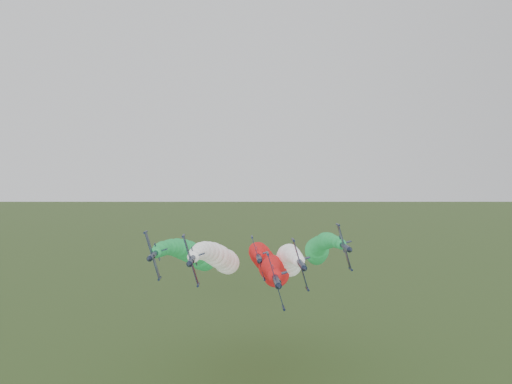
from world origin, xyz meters
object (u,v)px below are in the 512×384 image
at_px(jet_lead, 273,270).
at_px(jet_outer_right, 318,249).
at_px(jet_trail, 262,256).
at_px(jet_inner_left, 219,258).
at_px(jet_outer_left, 193,255).
at_px(jet_inner_right, 289,260).

bearing_deg(jet_lead, jet_outer_right, 50.40).
relative_size(jet_outer_right, jet_trail, 1.00).
bearing_deg(jet_inner_left, jet_outer_left, 143.74).
bearing_deg(jet_outer_right, jet_inner_right, -134.27).
bearing_deg(jet_inner_right, jet_outer_right, 45.73).
distance_m(jet_inner_left, jet_outer_left, 9.09).
bearing_deg(jet_inner_right, jet_inner_left, 177.98).
distance_m(jet_inner_right, jet_outer_left, 26.79).
xyz_separation_m(jet_outer_left, jet_trail, (19.40, 7.89, -1.86)).
distance_m(jet_lead, jet_inner_left, 16.31).
bearing_deg(jet_outer_left, jet_trail, 22.13).
relative_size(jet_inner_left, jet_inner_right, 1.00).
distance_m(jet_outer_left, jet_outer_right, 35.91).
distance_m(jet_inner_left, jet_inner_right, 18.79).
xyz_separation_m(jet_inner_left, jet_outer_left, (-7.33, 5.37, -0.01)).
xyz_separation_m(jet_lead, jet_outer_right, (14.42, 17.43, 2.59)).
bearing_deg(jet_outer_left, jet_inner_right, -13.03).
bearing_deg(jet_inner_left, jet_outer_right, 17.96).
bearing_deg(jet_outer_right, jet_lead, -129.60).
bearing_deg(jet_lead, jet_outer_left, 147.41).
height_order(jet_inner_right, jet_trail, jet_inner_right).
height_order(jet_lead, jet_outer_right, jet_outer_right).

